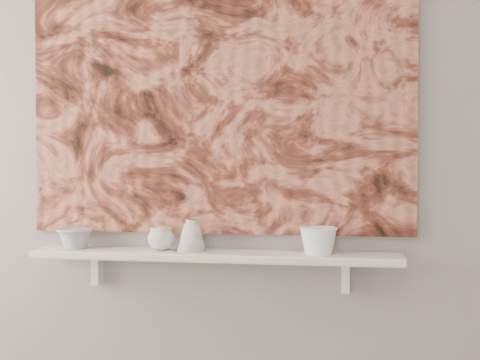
% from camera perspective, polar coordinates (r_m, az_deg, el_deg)
% --- Properties ---
extents(wall_back, '(3.60, 0.00, 3.60)m').
position_cam_1_polar(wall_back, '(2.61, -1.81, 3.34)').
color(wall_back, gray).
rests_on(wall_back, floor).
extents(shelf, '(1.40, 0.18, 0.03)m').
position_cam_1_polar(shelf, '(2.54, -2.23, -6.47)').
color(shelf, white).
rests_on(shelf, wall_back).
extents(shelf_stripe, '(1.40, 0.01, 0.02)m').
position_cam_1_polar(shelf_stripe, '(2.45, -2.69, -6.76)').
color(shelf_stripe, beige).
rests_on(shelf_stripe, shelf).
extents(bracket_left, '(0.03, 0.06, 0.12)m').
position_cam_1_polar(bracket_left, '(2.75, -12.08, -7.45)').
color(bracket_left, white).
rests_on(bracket_left, wall_back).
extents(bracket_right, '(0.03, 0.06, 0.12)m').
position_cam_1_polar(bracket_right, '(2.56, 8.99, -8.11)').
color(bracket_right, white).
rests_on(bracket_right, wall_back).
extents(painting, '(1.50, 0.02, 1.10)m').
position_cam_1_polar(painting, '(2.60, -1.88, 7.53)').
color(painting, brown).
rests_on(painting, wall_back).
extents(house_motif, '(0.09, 0.00, 0.08)m').
position_cam_1_polar(house_motif, '(2.53, 8.12, 0.71)').
color(house_motif, black).
rests_on(house_motif, painting).
extents(bowl_grey, '(0.17, 0.17, 0.08)m').
position_cam_1_polar(bowl_grey, '(2.70, -13.89, -4.83)').
color(bowl_grey, '#9C9C9A').
rests_on(bowl_grey, shelf).
extents(cup_cream, '(0.12, 0.12, 0.09)m').
position_cam_1_polar(cup_cream, '(2.58, -6.76, -4.98)').
color(cup_cream, silver).
rests_on(cup_cream, shelf).
extents(bell_vessel, '(0.14, 0.14, 0.12)m').
position_cam_1_polar(bell_vessel, '(2.55, -4.16, -4.73)').
color(bell_vessel, beige).
rests_on(bell_vessel, shelf).
extents(bowl_white, '(0.18, 0.18, 0.10)m').
position_cam_1_polar(bowl_white, '(2.48, 6.71, -5.14)').
color(bowl_white, white).
rests_on(bowl_white, shelf).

